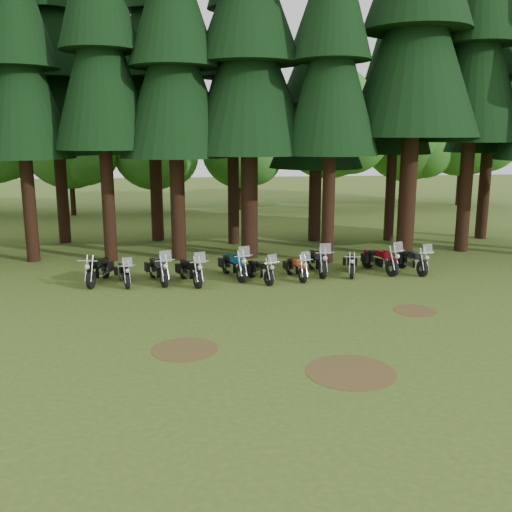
# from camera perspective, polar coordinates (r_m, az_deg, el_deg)

# --- Properties ---
(ground) EXTENTS (120.00, 120.00, 0.00)m
(ground) POSITION_cam_1_polar(r_m,az_deg,el_deg) (17.74, 2.64, -6.52)
(ground) COLOR #3B551C
(ground) RESTS_ON ground
(pine_front_2) EXTENTS (4.32, 4.32, 16.22)m
(pine_front_2) POSITION_cam_1_polar(r_m,az_deg,el_deg) (27.56, -22.95, 19.66)
(pine_front_2) COLOR black
(pine_front_2) RESTS_ON ground
(pine_front_3) EXTENTS (4.32, 4.32, 17.57)m
(pine_front_3) POSITION_cam_1_polar(r_m,az_deg,el_deg) (26.73, -15.51, 22.18)
(pine_front_3) COLOR black
(pine_front_3) RESTS_ON ground
(pine_front_4) EXTENTS (4.95, 4.95, 16.33)m
(pine_front_4) POSITION_cam_1_polar(r_m,az_deg,el_deg) (26.29, -8.31, 21.00)
(pine_front_4) COLOR black
(pine_front_4) RESTS_ON ground
(pine_front_5) EXTENTS (5.81, 5.81, 16.72)m
(pine_front_5) POSITION_cam_1_polar(r_m,az_deg,el_deg) (26.53, -0.70, 21.54)
(pine_front_5) COLOR black
(pine_front_5) RESTS_ON ground
(pine_front_6) EXTENTS (4.15, 4.15, 16.75)m
(pine_front_6) POSITION_cam_1_polar(r_m,az_deg,el_deg) (25.76, 7.72, 21.77)
(pine_front_6) COLOR black
(pine_front_6) RESTS_ON ground
(pine_front_8) EXTENTS (4.79, 4.79, 18.63)m
(pine_front_8) POSITION_cam_1_polar(r_m,az_deg,el_deg) (29.96, 21.40, 21.89)
(pine_front_8) COLOR black
(pine_front_8) RESTS_ON ground
(pine_back_1) EXTENTS (4.52, 4.52, 16.22)m
(pine_back_1) POSITION_cam_1_polar(r_m,az_deg,el_deg) (31.81, -19.73, 18.75)
(pine_back_1) COLOR black
(pine_back_1) RESTS_ON ground
(pine_back_2) EXTENTS (4.85, 4.85, 16.30)m
(pine_back_2) POSITION_cam_1_polar(r_m,az_deg,el_deg) (31.26, -10.43, 19.46)
(pine_back_2) COLOR black
(pine_back_2) RESTS_ON ground
(pine_back_3) EXTENTS (4.35, 4.35, 16.20)m
(pine_back_3) POSITION_cam_1_polar(r_m,az_deg,el_deg) (29.88, -2.40, 19.87)
(pine_back_3) COLOR black
(pine_back_3) RESTS_ON ground
(pine_back_4) EXTENTS (4.94, 4.94, 13.78)m
(pine_back_4) POSITION_cam_1_polar(r_m,az_deg,el_deg) (30.71, 6.17, 16.88)
(pine_back_4) COLOR black
(pine_back_4) RESTS_ON ground
(pine_back_5) EXTENTS (3.94, 3.94, 16.33)m
(pine_back_5) POSITION_cam_1_polar(r_m,az_deg,el_deg) (31.67, 13.95, 19.24)
(pine_back_5) COLOR black
(pine_back_5) RESTS_ON ground
(pine_back_6) EXTENTS (4.59, 4.59, 16.58)m
(pine_back_6) POSITION_cam_1_polar(r_m,az_deg,el_deg) (33.82, 22.87, 18.46)
(pine_back_6) COLOR black
(pine_back_6) RESTS_ON ground
(decid_2) EXTENTS (6.72, 6.53, 8.40)m
(decid_2) POSITION_cam_1_polar(r_m,az_deg,el_deg) (42.02, -17.82, 10.59)
(decid_2) COLOR black
(decid_2) RESTS_ON ground
(decid_3) EXTENTS (6.12, 5.95, 7.65)m
(decid_3) POSITION_cam_1_polar(r_m,az_deg,el_deg) (41.74, -9.83, 10.37)
(decid_3) COLOR black
(decid_3) RESTS_ON ground
(decid_4) EXTENTS (5.93, 5.76, 7.41)m
(decid_4) POSITION_cam_1_polar(r_m,az_deg,el_deg) (43.14, -1.24, 10.40)
(decid_4) COLOR black
(decid_4) RESTS_ON ground
(decid_5) EXTENTS (8.45, 8.21, 10.56)m
(decid_5) POSITION_cam_1_polar(r_m,az_deg,el_deg) (43.73, 7.84, 12.76)
(decid_5) COLOR black
(decid_5) RESTS_ON ground
(decid_6) EXTENTS (7.06, 6.86, 8.82)m
(decid_6) POSITION_cam_1_polar(r_m,az_deg,el_deg) (47.05, 15.28, 11.15)
(decid_6) COLOR black
(decid_6) RESTS_ON ground
(decid_7) EXTENTS (8.44, 8.20, 10.55)m
(decid_7) POSITION_cam_1_polar(r_m,az_deg,el_deg) (48.82, 20.55, 12.03)
(decid_7) COLOR black
(decid_7) RESTS_ON ground
(dirt_patch_0) EXTENTS (1.80, 1.80, 0.01)m
(dirt_patch_0) POSITION_cam_1_polar(r_m,az_deg,el_deg) (15.62, -7.13, -9.23)
(dirt_patch_0) COLOR #4C3D1E
(dirt_patch_0) RESTS_ON ground
(dirt_patch_1) EXTENTS (1.40, 1.40, 0.01)m
(dirt_patch_1) POSITION_cam_1_polar(r_m,az_deg,el_deg) (19.44, 15.62, -5.28)
(dirt_patch_1) COLOR #4C3D1E
(dirt_patch_1) RESTS_ON ground
(dirt_patch_2) EXTENTS (2.20, 2.20, 0.01)m
(dirt_patch_2) POSITION_cam_1_polar(r_m,az_deg,el_deg) (14.32, 9.45, -11.35)
(dirt_patch_2) COLOR #4C3D1E
(dirt_patch_2) RESTS_ON ground
(motorcycle_0) EXTENTS (0.62, 2.31, 0.95)m
(motorcycle_0) POSITION_cam_1_polar(r_m,az_deg,el_deg) (22.88, -15.49, -1.42)
(motorcycle_0) COLOR black
(motorcycle_0) RESTS_ON ground
(motorcycle_1) EXTENTS (0.73, 1.98, 1.25)m
(motorcycle_1) POSITION_cam_1_polar(r_m,az_deg,el_deg) (22.41, -13.06, -1.75)
(motorcycle_1) COLOR black
(motorcycle_1) RESTS_ON ground
(motorcycle_2) EXTENTS (0.99, 2.29, 1.46)m
(motorcycle_2) POSITION_cam_1_polar(r_m,az_deg,el_deg) (22.43, -9.75, -1.40)
(motorcycle_2) COLOR black
(motorcycle_2) RESTS_ON ground
(motorcycle_3) EXTENTS (1.02, 2.25, 1.44)m
(motorcycle_3) POSITION_cam_1_polar(r_m,az_deg,el_deg) (22.07, -6.58, -1.55)
(motorcycle_3) COLOR black
(motorcycle_3) RESTS_ON ground
(motorcycle_4) EXTENTS (0.96, 2.35, 1.50)m
(motorcycle_4) POSITION_cam_1_polar(r_m,az_deg,el_deg) (22.81, -2.26, -0.98)
(motorcycle_4) COLOR black
(motorcycle_4) RESTS_ON ground
(motorcycle_5) EXTENTS (0.97, 1.96, 1.27)m
(motorcycle_5) POSITION_cam_1_polar(r_m,az_deg,el_deg) (22.23, 0.42, -1.52)
(motorcycle_5) COLOR black
(motorcycle_5) RESTS_ON ground
(motorcycle_6) EXTENTS (0.62, 2.05, 1.29)m
(motorcycle_6) POSITION_cam_1_polar(r_m,az_deg,el_deg) (22.76, 4.04, -1.21)
(motorcycle_6) COLOR black
(motorcycle_6) RESTS_ON ground
(motorcycle_7) EXTENTS (0.46, 2.37, 1.49)m
(motorcycle_7) POSITION_cam_1_polar(r_m,az_deg,el_deg) (23.59, 6.14, -0.60)
(motorcycle_7) COLOR black
(motorcycle_7) RESTS_ON ground
(motorcycle_8) EXTENTS (0.57, 1.95, 0.80)m
(motorcycle_8) POSITION_cam_1_polar(r_m,az_deg,el_deg) (23.67, 9.45, -0.88)
(motorcycle_8) COLOR black
(motorcycle_8) RESTS_ON ground
(motorcycle_9) EXTENTS (1.03, 2.32, 1.48)m
(motorcycle_9) POSITION_cam_1_polar(r_m,az_deg,el_deg) (24.29, 12.28, -0.45)
(motorcycle_9) COLOR black
(motorcycle_9) RESTS_ON ground
(motorcycle_10) EXTENTS (0.66, 2.21, 1.39)m
(motorcycle_10) POSITION_cam_1_polar(r_m,az_deg,el_deg) (24.61, 15.35, -0.53)
(motorcycle_10) COLOR black
(motorcycle_10) RESTS_ON ground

